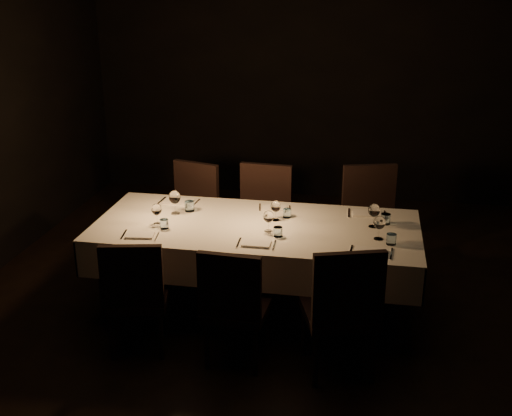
% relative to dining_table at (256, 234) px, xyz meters
% --- Properties ---
extents(room, '(5.01, 6.01, 3.01)m').
position_rel_dining_table_xyz_m(room, '(0.00, 0.00, 0.81)').
color(room, black).
rests_on(room, ground).
extents(dining_table, '(2.52, 1.12, 0.76)m').
position_rel_dining_table_xyz_m(dining_table, '(0.00, 0.00, 0.00)').
color(dining_table, black).
rests_on(dining_table, ground).
extents(chair_near_left, '(0.50, 0.50, 0.89)m').
position_rel_dining_table_xyz_m(chair_near_left, '(-0.73, -0.75, -0.19)').
color(chair_near_left, black).
rests_on(chair_near_left, ground).
extents(place_setting_near_left, '(0.31, 0.39, 0.17)m').
position_rel_dining_table_xyz_m(place_setting_near_left, '(-0.76, -0.22, 0.14)').
color(place_setting_near_left, silver).
rests_on(place_setting_near_left, dining_table).
extents(chair_near_center, '(0.45, 0.45, 0.90)m').
position_rel_dining_table_xyz_m(chair_near_center, '(-0.01, -0.77, -0.19)').
color(chair_near_center, black).
rests_on(chair_near_center, ground).
extents(place_setting_near_center, '(0.30, 0.39, 0.17)m').
position_rel_dining_table_xyz_m(place_setting_near_center, '(0.12, -0.22, 0.14)').
color(place_setting_near_center, silver).
rests_on(place_setting_near_center, dining_table).
extents(chair_near_right, '(0.59, 0.59, 0.98)m').
position_rel_dining_table_xyz_m(chair_near_right, '(0.72, -0.77, -0.15)').
color(chair_near_right, black).
rests_on(chair_near_right, ground).
extents(place_setting_near_right, '(0.33, 0.40, 0.18)m').
position_rel_dining_table_xyz_m(place_setting_near_right, '(0.94, -0.22, 0.15)').
color(place_setting_near_right, silver).
rests_on(place_setting_near_right, dining_table).
extents(chair_far_left, '(0.56, 0.56, 0.96)m').
position_rel_dining_table_xyz_m(chair_far_left, '(-0.77, 0.84, -0.16)').
color(chair_far_left, black).
rests_on(chair_far_left, ground).
extents(place_setting_far_left, '(0.36, 0.42, 0.20)m').
position_rel_dining_table_xyz_m(place_setting_far_left, '(-0.68, 0.22, 0.15)').
color(place_setting_far_left, silver).
rests_on(place_setting_far_left, dining_table).
extents(chair_far_center, '(0.51, 0.51, 0.99)m').
position_rel_dining_table_xyz_m(chair_far_center, '(-0.08, 0.77, -0.14)').
color(chair_far_center, black).
rests_on(chair_far_center, ground).
extents(place_setting_far_center, '(0.31, 0.39, 0.16)m').
position_rel_dining_table_xyz_m(place_setting_far_center, '(0.14, 0.22, 0.14)').
color(place_setting_far_center, silver).
rests_on(place_setting_far_center, dining_table).
extents(chair_far_right, '(0.60, 0.60, 1.01)m').
position_rel_dining_table_xyz_m(chair_far_right, '(0.89, 0.86, -0.14)').
color(chair_far_right, black).
rests_on(chair_far_right, ground).
extents(place_setting_far_right, '(0.34, 0.41, 0.19)m').
position_rel_dining_table_xyz_m(place_setting_far_right, '(0.90, 0.22, 0.15)').
color(place_setting_far_right, silver).
rests_on(place_setting_far_right, dining_table).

